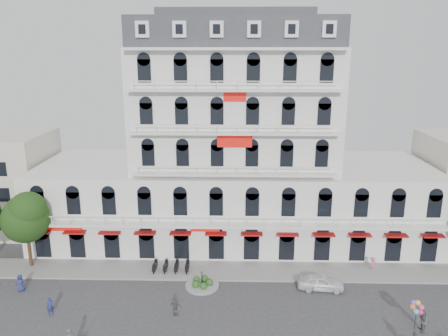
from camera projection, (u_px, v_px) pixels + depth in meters
The scene contains 12 objects.
ground at pixel (233, 326), 35.61m from camera, with size 120.00×120.00×0.00m, color #38383A.
sidewalk at pixel (234, 271), 44.28m from camera, with size 53.00×4.00×0.16m, color gray.
main_building at pixel (235, 156), 50.38m from camera, with size 45.00×15.00×25.80m.
traffic_island at pixel (202, 284), 41.41m from camera, with size 3.20×3.20×1.60m.
parked_scooter_row at pixel (171, 272), 44.26m from camera, with size 4.40×1.80×1.10m, color black, non-canonical shape.
tree_west_inner at pixel (26, 216), 43.78m from camera, with size 4.76×4.76×8.25m.
parked_car at pixel (321, 282), 40.86m from camera, with size 1.72×4.29×1.46m, color white.
pedestrian_left at pixel (20, 283), 40.52m from camera, with size 0.81×0.53×1.66m, color navy.
pedestrian_mid at pixel (175, 307), 36.78m from camera, with size 0.96×0.40×1.64m, color #4F4F56.
pedestrian_right at pixel (373, 264), 44.24m from camera, with size 0.97×0.56×1.51m, color #BC638C.
pedestrian_far at pixel (50, 306), 36.89m from camera, with size 0.59×0.39×1.62m, color navy.
balloon_vendor at pixel (421, 317), 34.60m from camera, with size 1.36×1.31×2.45m.
Camera 1 is at (0.01, -31.03, 21.72)m, focal length 35.00 mm.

